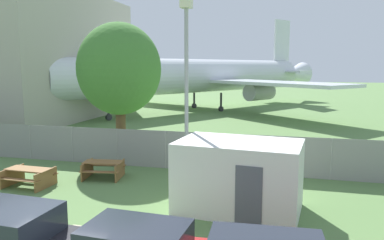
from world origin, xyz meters
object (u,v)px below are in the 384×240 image
at_px(portable_cabin, 239,176).
at_px(tree_left_of_cabin, 119,69).
at_px(airplane, 199,76).
at_px(car_black_sedan_near_left, 7,239).
at_px(picnic_bench_open_grass, 29,175).
at_px(picnic_bench_near_cabin, 103,168).

bearing_deg(portable_cabin, tree_left_of_cabin, 143.66).
height_order(airplane, car_black_sedan_near_left, airplane).
distance_m(portable_cabin, tree_left_of_cabin, 10.98).
relative_size(tree_left_of_cabin, car_black_sedan_near_left, 1.61).
height_order(picnic_bench_open_grass, tree_left_of_cabin, tree_left_of_cabin).
bearing_deg(picnic_bench_open_grass, picnic_bench_near_cabin, 36.72).
bearing_deg(airplane, car_black_sedan_near_left, 38.89).
bearing_deg(tree_left_of_cabin, car_black_sedan_near_left, -77.50).
relative_size(picnic_bench_near_cabin, tree_left_of_cabin, 0.26).
xyz_separation_m(portable_cabin, car_black_sedan_near_left, (-4.92, -5.30, -0.40)).
relative_size(picnic_bench_near_cabin, picnic_bench_open_grass, 1.00).
bearing_deg(car_black_sedan_near_left, tree_left_of_cabin, 105.24).
distance_m(picnic_bench_near_cabin, picnic_bench_open_grass, 3.06).
xyz_separation_m(tree_left_of_cabin, car_black_sedan_near_left, (2.73, -12.32, -3.97)).
bearing_deg(picnic_bench_near_cabin, tree_left_of_cabin, 105.62).
relative_size(picnic_bench_open_grass, tree_left_of_cabin, 0.26).
relative_size(picnic_bench_open_grass, car_black_sedan_near_left, 0.41).
xyz_separation_m(portable_cabin, tree_left_of_cabin, (-7.65, 7.02, 3.58)).
distance_m(portable_cabin, car_black_sedan_near_left, 7.24).
height_order(portable_cabin, picnic_bench_open_grass, portable_cabin).
distance_m(airplane, portable_cabin, 29.86).
xyz_separation_m(airplane, picnic_bench_open_grass, (-0.70, -28.18, -3.39)).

